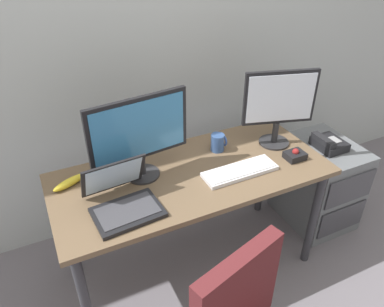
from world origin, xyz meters
name	(u,v)px	position (x,y,z in m)	size (l,w,h in m)	color
ground_plane	(192,264)	(0.00, 0.00, 0.00)	(8.00, 8.00, 0.00)	slate
back_wall	(141,17)	(0.00, 0.68, 1.40)	(6.00, 0.10, 2.80)	#A1A7A7
desk	(192,185)	(0.00, 0.00, 0.65)	(1.49, 0.66, 0.74)	brown
file_cabinet	(318,183)	(1.00, 0.04, 0.30)	(0.42, 0.53, 0.61)	#5B5F63
desk_phone	(329,143)	(0.99, 0.02, 0.64)	(0.17, 0.20, 0.09)	black
monitor_main	(139,133)	(-0.25, 0.09, 0.99)	(0.53, 0.18, 0.45)	#262628
monitor_side	(279,103)	(0.57, 0.06, 1.00)	(0.41, 0.18, 0.46)	#262628
keyboard	(240,171)	(0.23, -0.12, 0.75)	(0.41, 0.14, 0.03)	silver
laptop	(122,199)	(-0.41, -0.11, 0.79)	(0.33, 0.34, 0.22)	black
trackball_mouse	(295,155)	(0.58, -0.13, 0.76)	(0.11, 0.09, 0.07)	black
coffee_mug	(218,142)	(0.23, 0.14, 0.79)	(0.09, 0.08, 0.10)	#304D81
banana	(70,182)	(-0.61, 0.16, 0.76)	(0.19, 0.04, 0.04)	yellow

